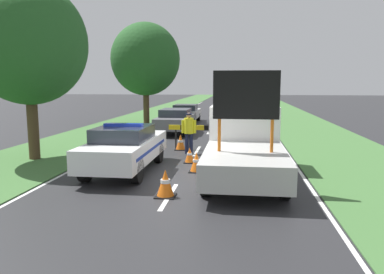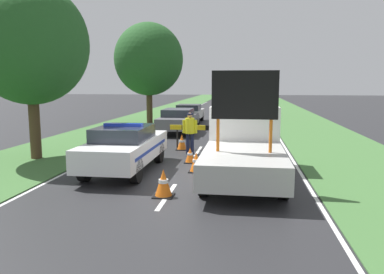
% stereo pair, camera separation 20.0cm
% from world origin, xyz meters
% --- Properties ---
extents(ground_plane, '(160.00, 160.00, 0.00)m').
position_xyz_m(ground_plane, '(0.00, 0.00, 0.00)').
color(ground_plane, '#28282B').
extents(lane_markings, '(7.74, 62.09, 0.01)m').
position_xyz_m(lane_markings, '(0.00, 14.57, 0.00)').
color(lane_markings, silver).
rests_on(lane_markings, ground).
extents(grass_verge_left, '(4.55, 120.00, 0.03)m').
position_xyz_m(grass_verge_left, '(-6.19, 20.00, 0.01)').
color(grass_verge_left, '#427038').
rests_on(grass_verge_left, ground).
extents(grass_verge_right, '(4.55, 120.00, 0.03)m').
position_xyz_m(grass_verge_right, '(6.19, 20.00, 0.01)').
color(grass_verge_right, '#427038').
rests_on(grass_verge_right, ground).
extents(police_car, '(1.84, 4.84, 1.62)m').
position_xyz_m(police_car, '(-1.96, 0.46, 0.81)').
color(police_car, white).
rests_on(police_car, ground).
extents(work_truck, '(2.27, 5.58, 3.26)m').
position_xyz_m(work_truck, '(1.96, 0.32, 1.04)').
color(work_truck, white).
rests_on(work_truck, ground).
extents(road_barrier, '(3.17, 0.08, 1.07)m').
position_xyz_m(road_barrier, '(0.27, 4.85, 0.90)').
color(road_barrier, black).
rests_on(road_barrier, ground).
extents(police_officer, '(0.61, 0.39, 1.71)m').
position_xyz_m(police_officer, '(-0.27, 3.77, 1.02)').
color(police_officer, '#191E38').
rests_on(police_officer, ground).
extents(pedestrian_civilian, '(0.58, 0.37, 1.62)m').
position_xyz_m(pedestrian_civilian, '(0.79, 4.39, 0.95)').
color(pedestrian_civilian, '#191E38').
rests_on(pedestrian_civilian, ground).
extents(traffic_cone_near_police, '(0.49, 0.49, 0.68)m').
position_xyz_m(traffic_cone_near_police, '(-0.75, 4.65, 0.34)').
color(traffic_cone_near_police, black).
rests_on(traffic_cone_near_police, ground).
extents(traffic_cone_centre_front, '(0.48, 0.48, 0.66)m').
position_xyz_m(traffic_cone_centre_front, '(0.40, 0.64, 0.33)').
color(traffic_cone_centre_front, black).
rests_on(traffic_cone_centre_front, ground).
extents(traffic_cone_near_truck, '(0.41, 0.41, 0.57)m').
position_xyz_m(traffic_cone_near_truck, '(-0.01, 2.03, 0.28)').
color(traffic_cone_near_truck, black).
rests_on(traffic_cone_near_truck, ground).
extents(traffic_cone_behind_barrier, '(0.52, 0.52, 0.72)m').
position_xyz_m(traffic_cone_behind_barrier, '(-0.09, -2.16, 0.36)').
color(traffic_cone_behind_barrier, black).
rests_on(traffic_cone_behind_barrier, ground).
extents(queued_car_suv_grey, '(1.82, 4.67, 1.42)m').
position_xyz_m(queued_car_suv_grey, '(-1.89, 10.17, 0.76)').
color(queued_car_suv_grey, slate).
rests_on(queued_car_suv_grey, ground).
extents(queued_car_van_white, '(1.82, 4.28, 1.33)m').
position_xyz_m(queued_car_van_white, '(-2.14, 16.06, 0.72)').
color(queued_car_van_white, silver).
rests_on(queued_car_van_white, ground).
extents(queued_car_wagon_maroon, '(1.82, 4.17, 1.43)m').
position_xyz_m(queued_car_wagon_maroon, '(1.73, 22.18, 0.75)').
color(queued_car_wagon_maroon, maroon).
rests_on(queued_car_wagon_maroon, ground).
extents(roadside_tree_near_left, '(4.34, 4.34, 6.66)m').
position_xyz_m(roadside_tree_near_left, '(-6.01, 1.88, 4.37)').
color(roadside_tree_near_left, '#4C3823').
rests_on(roadside_tree_near_left, ground).
extents(roadside_tree_near_right, '(4.82, 4.82, 7.09)m').
position_xyz_m(roadside_tree_near_right, '(-4.79, 14.66, 4.55)').
color(roadside_tree_near_right, '#4C3823').
rests_on(roadside_tree_near_right, ground).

